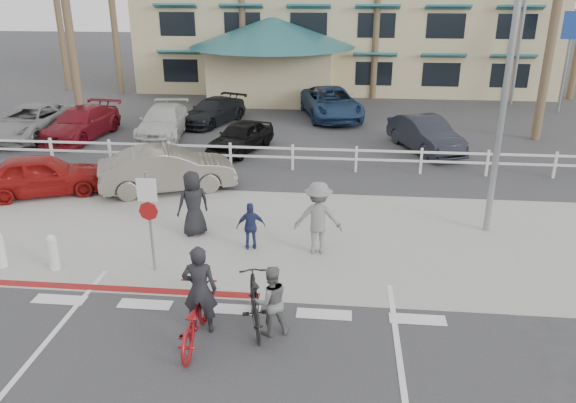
# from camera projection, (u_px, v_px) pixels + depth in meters

# --- Properties ---
(ground) EXTENTS (140.00, 140.00, 0.00)m
(ground) POSITION_uv_depth(u_px,v_px,m) (228.00, 325.00, 11.80)
(ground) COLOR #333335
(bike_path) EXTENTS (12.00, 16.00, 0.01)m
(bike_path) POSITION_uv_depth(u_px,v_px,m) (205.00, 389.00, 9.94)
(bike_path) COLOR #333335
(bike_path) RESTS_ON ground
(sidewalk_plaza) EXTENTS (22.00, 7.00, 0.01)m
(sidewalk_plaza) POSITION_uv_depth(u_px,v_px,m) (259.00, 235.00, 15.96)
(sidewalk_plaza) COLOR gray
(sidewalk_plaza) RESTS_ON ground
(cross_street) EXTENTS (40.00, 5.00, 0.01)m
(cross_street) POSITION_uv_depth(u_px,v_px,m) (276.00, 187.00, 19.66)
(cross_street) COLOR #333335
(cross_street) RESTS_ON ground
(parking_lot) EXTENTS (50.00, 16.00, 0.01)m
(parking_lot) POSITION_uv_depth(u_px,v_px,m) (298.00, 123.00, 28.46)
(parking_lot) COLOR #333335
(parking_lot) RESTS_ON ground
(curb_red) EXTENTS (7.00, 0.25, 0.02)m
(curb_red) POSITION_uv_depth(u_px,v_px,m) (112.00, 289.00, 13.18)
(curb_red) COLOR maroon
(curb_red) RESTS_ON ground
(rail_fence) EXTENTS (29.40, 0.16, 1.00)m
(rail_fence) POSITION_uv_depth(u_px,v_px,m) (295.00, 158.00, 21.29)
(rail_fence) COLOR silver
(rail_fence) RESTS_ON ground
(sign_post) EXTENTS (0.50, 0.10, 2.90)m
(sign_post) POSITION_uv_depth(u_px,v_px,m) (150.00, 217.00, 13.52)
(sign_post) COLOR gray
(sign_post) RESTS_ON ground
(bollard_0) EXTENTS (0.26, 0.26, 0.95)m
(bollard_0) POSITION_uv_depth(u_px,v_px,m) (53.00, 252.00, 13.92)
(bollard_0) COLOR silver
(bollard_0) RESTS_ON ground
(bollard_1) EXTENTS (0.26, 0.26, 0.95)m
(bollard_1) POSITION_uv_depth(u_px,v_px,m) (0.00, 250.00, 14.05)
(bollard_1) COLOR silver
(bollard_1) RESTS_ON ground
(streetlight_0) EXTENTS (0.60, 2.00, 9.00)m
(streetlight_0) POSITION_uv_depth(u_px,v_px,m) (508.00, 73.00, 14.63)
(streetlight_0) COLOR gray
(streetlight_0) RESTS_ON ground
(streetlight_1) EXTENTS (0.60, 2.00, 9.50)m
(streetlight_1) POSITION_uv_depth(u_px,v_px,m) (523.00, 19.00, 31.15)
(streetlight_1) COLOR gray
(streetlight_1) RESTS_ON ground
(info_sign) EXTENTS (1.20, 0.16, 5.60)m
(info_sign) POSITION_uv_depth(u_px,v_px,m) (567.00, 60.00, 29.83)
(info_sign) COLOR navy
(info_sign) RESTS_ON ground
(bike_red) EXTENTS (0.79, 2.13, 1.11)m
(bike_red) POSITION_uv_depth(u_px,v_px,m) (194.00, 318.00, 11.06)
(bike_red) COLOR maroon
(bike_red) RESTS_ON ground
(rider_red) EXTENTS (0.73, 0.51, 1.93)m
(rider_red) POSITION_uv_depth(u_px,v_px,m) (200.00, 290.00, 11.28)
(rider_red) COLOR black
(rider_red) RESTS_ON ground
(bike_black) EXTENTS (1.01, 2.04, 1.18)m
(bike_black) POSITION_uv_depth(u_px,v_px,m) (255.00, 302.00, 11.56)
(bike_black) COLOR black
(bike_black) RESTS_ON ground
(rider_black) EXTENTS (0.90, 0.81, 1.52)m
(rider_black) POSITION_uv_depth(u_px,v_px,m) (271.00, 301.00, 11.27)
(rider_black) COLOR slate
(rider_black) RESTS_ON ground
(pedestrian_a) EXTENTS (1.29, 0.75, 1.98)m
(pedestrian_a) POSITION_uv_depth(u_px,v_px,m) (318.00, 218.00, 14.62)
(pedestrian_a) COLOR slate
(pedestrian_a) RESTS_ON ground
(pedestrian_child) EXTENTS (0.83, 0.48, 1.32)m
(pedestrian_child) POSITION_uv_depth(u_px,v_px,m) (251.00, 226.00, 14.93)
(pedestrian_child) COLOR navy
(pedestrian_child) RESTS_ON ground
(pedestrian_b) EXTENTS (1.09, 1.02, 1.88)m
(pedestrian_b) POSITION_uv_depth(u_px,v_px,m) (193.00, 204.00, 15.71)
(pedestrian_b) COLOR black
(pedestrian_b) RESTS_ON ground
(car_white_sedan) EXTENTS (4.83, 3.19, 1.51)m
(car_white_sedan) POSITION_uv_depth(u_px,v_px,m) (168.00, 169.00, 19.15)
(car_white_sedan) COLOR #6B655B
(car_white_sedan) RESTS_ON ground
(car_red_compact) EXTENTS (4.40, 3.07, 1.39)m
(car_red_compact) POSITION_uv_depth(u_px,v_px,m) (42.00, 175.00, 18.80)
(car_red_compact) COLOR maroon
(car_red_compact) RESTS_ON ground
(lot_car_0) EXTENTS (2.64, 5.32, 1.45)m
(lot_car_0) POSITION_uv_depth(u_px,v_px,m) (30.00, 122.00, 25.71)
(lot_car_0) COLOR gray
(lot_car_0) RESTS_ON ground
(lot_car_1) EXTENTS (2.39, 4.91, 1.37)m
(lot_car_1) POSITION_uv_depth(u_px,v_px,m) (163.00, 122.00, 25.92)
(lot_car_1) COLOR beige
(lot_car_1) RESTS_ON ground
(lot_car_2) EXTENTS (2.71, 4.05, 1.28)m
(lot_car_2) POSITION_uv_depth(u_px,v_px,m) (241.00, 137.00, 23.60)
(lot_car_2) COLOR black
(lot_car_2) RESTS_ON ground
(lot_car_3) EXTENTS (3.06, 4.61, 1.44)m
(lot_car_3) POSITION_uv_depth(u_px,v_px,m) (426.00, 134.00, 23.66)
(lot_car_3) COLOR black
(lot_car_3) RESTS_ON ground
(lot_car_4) EXTENTS (3.21, 4.66, 1.25)m
(lot_car_4) POSITION_uv_depth(u_px,v_px,m) (213.00, 111.00, 28.23)
(lot_car_4) COLOR black
(lot_car_4) RESTS_ON ground
(lot_car_5) EXTENTS (3.82, 6.04, 1.55)m
(lot_car_5) POSITION_uv_depth(u_px,v_px,m) (331.00, 103.00, 29.40)
(lot_car_5) COLOR navy
(lot_car_5) RESTS_ON ground
(lot_car_6) EXTENTS (2.46, 5.00, 1.40)m
(lot_car_6) POSITION_uv_depth(u_px,v_px,m) (81.00, 123.00, 25.58)
(lot_car_6) COLOR maroon
(lot_car_6) RESTS_ON ground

